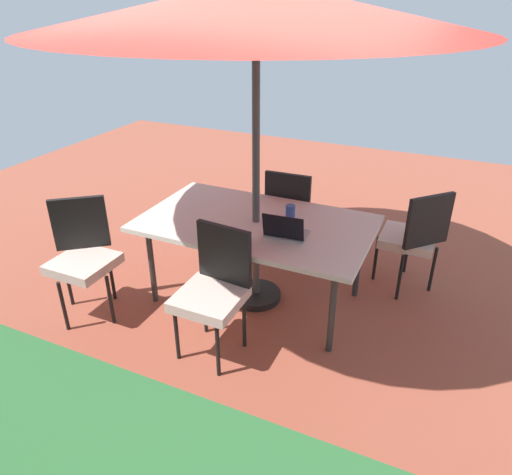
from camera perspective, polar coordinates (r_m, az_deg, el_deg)
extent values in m
cube|color=#9E4C38|center=(4.29, 0.00, -7.36)|extent=(10.00, 10.00, 0.02)
cube|color=silver|center=(3.90, 0.00, 1.72)|extent=(1.90, 1.11, 0.04)
cylinder|color=#333333|center=(4.22, 12.26, -2.74)|extent=(0.05, 0.05, 0.72)
cylinder|color=#333333|center=(4.73, -6.78, 1.25)|extent=(0.05, 0.05, 0.72)
cylinder|color=#333333|center=(3.54, 9.17, -8.83)|extent=(0.05, 0.05, 0.72)
cylinder|color=#333333|center=(4.15, -12.47, -3.31)|extent=(0.05, 0.05, 0.72)
cylinder|color=#4C4C4C|center=(3.72, 0.00, 8.58)|extent=(0.06, 0.06, 2.47)
cone|color=red|center=(3.52, 0.00, 26.22)|extent=(3.12, 3.12, 0.32)
cylinder|color=black|center=(4.26, 0.00, -6.92)|extent=(0.44, 0.44, 0.06)
cube|color=beige|center=(4.07, -20.12, -2.99)|extent=(0.46, 0.46, 0.08)
cube|color=black|center=(4.14, -20.48, 1.62)|extent=(0.37, 0.30, 0.45)
cylinder|color=black|center=(4.08, -22.22, -7.71)|extent=(0.03, 0.03, 0.45)
cylinder|color=black|center=(4.03, -17.16, -7.24)|extent=(0.03, 0.03, 0.45)
cylinder|color=black|center=(4.38, -21.71, -5.05)|extent=(0.03, 0.03, 0.45)
cylinder|color=black|center=(4.33, -17.03, -4.59)|extent=(0.03, 0.03, 0.45)
cube|color=beige|center=(4.42, 17.86, -0.09)|extent=(0.46, 0.46, 0.08)
cube|color=black|center=(4.17, 20.14, 1.90)|extent=(0.33, 0.35, 0.45)
cylinder|color=black|center=(4.77, 17.77, -1.60)|extent=(0.03, 0.03, 0.45)
cylinder|color=black|center=(4.56, 14.24, -2.47)|extent=(0.03, 0.03, 0.45)
cylinder|color=black|center=(4.54, 20.55, -3.63)|extent=(0.03, 0.03, 0.45)
cylinder|color=black|center=(4.32, 16.96, -4.65)|extent=(0.03, 0.03, 0.45)
cube|color=beige|center=(3.43, -5.65, -7.36)|extent=(0.46, 0.46, 0.08)
cube|color=black|center=(3.43, -3.86, -1.99)|extent=(0.44, 0.08, 0.45)
cylinder|color=black|center=(3.56, -9.56, -11.42)|extent=(0.03, 0.03, 0.45)
cylinder|color=black|center=(3.39, -4.63, -13.43)|extent=(0.03, 0.03, 0.45)
cylinder|color=black|center=(3.78, -6.17, -8.51)|extent=(0.03, 0.03, 0.45)
cylinder|color=black|center=(3.62, -1.43, -10.21)|extent=(0.03, 0.03, 0.45)
cube|color=beige|center=(4.69, 4.55, 2.85)|extent=(0.46, 0.46, 0.08)
cube|color=black|center=(4.40, 3.81, 4.93)|extent=(0.44, 0.05, 0.45)
cylinder|color=black|center=(4.92, 7.09, 0.50)|extent=(0.03, 0.03, 0.45)
cylinder|color=black|center=(5.01, 3.13, 1.22)|extent=(0.03, 0.03, 0.45)
cylinder|color=black|center=(4.61, 5.84, -1.37)|extent=(0.03, 0.03, 0.45)
cylinder|color=black|center=(4.71, 1.66, -0.57)|extent=(0.03, 0.03, 0.45)
cube|color=gray|center=(3.68, 3.73, 0.45)|extent=(0.34, 0.24, 0.02)
cube|color=black|center=(3.54, 3.28, 1.24)|extent=(0.32, 0.08, 0.20)
cylinder|color=#334C99|center=(3.97, 4.18, 3.22)|extent=(0.08, 0.08, 0.10)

